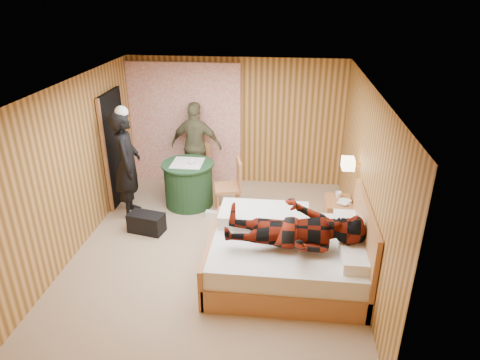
# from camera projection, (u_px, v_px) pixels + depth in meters

# --- Properties ---
(floor) EXTENTS (4.20, 5.00, 0.01)m
(floor) POSITION_uv_depth(u_px,v_px,m) (217.00, 246.00, 6.65)
(floor) COLOR tan
(floor) RESTS_ON ground
(ceiling) EXTENTS (4.20, 5.00, 0.01)m
(ceiling) POSITION_uv_depth(u_px,v_px,m) (213.00, 86.00, 5.61)
(ceiling) COLOR silver
(ceiling) RESTS_ON wall_back
(wall_back) EXTENTS (4.20, 0.02, 2.50)m
(wall_back) POSITION_uv_depth(u_px,v_px,m) (236.00, 122.00, 8.39)
(wall_back) COLOR tan
(wall_back) RESTS_ON floor
(wall_left) EXTENTS (0.02, 5.00, 2.50)m
(wall_left) POSITION_uv_depth(u_px,v_px,m) (76.00, 167.00, 6.34)
(wall_left) COLOR tan
(wall_left) RESTS_ON floor
(wall_right) EXTENTS (0.02, 5.00, 2.50)m
(wall_right) POSITION_uv_depth(u_px,v_px,m) (365.00, 180.00, 5.92)
(wall_right) COLOR tan
(wall_right) RESTS_ON floor
(curtain) EXTENTS (2.20, 0.08, 2.40)m
(curtain) POSITION_uv_depth(u_px,v_px,m) (185.00, 124.00, 8.45)
(curtain) COLOR white
(curtain) RESTS_ON floor
(doorway) EXTENTS (0.06, 0.90, 2.05)m
(doorway) POSITION_uv_depth(u_px,v_px,m) (115.00, 148.00, 7.69)
(doorway) COLOR black
(doorway) RESTS_ON floor
(wall_lamp) EXTENTS (0.26, 0.24, 0.16)m
(wall_lamp) POSITION_uv_depth(u_px,v_px,m) (348.00, 164.00, 6.32)
(wall_lamp) COLOR gold
(wall_lamp) RESTS_ON wall_right
(bed) EXTENTS (2.16, 1.70, 1.17)m
(bed) POSITION_uv_depth(u_px,v_px,m) (290.00, 255.00, 5.86)
(bed) COLOR tan
(bed) RESTS_ON floor
(nightstand) EXTENTS (0.43, 0.58, 0.56)m
(nightstand) POSITION_uv_depth(u_px,v_px,m) (337.00, 215.00, 6.96)
(nightstand) COLOR tan
(nightstand) RESTS_ON floor
(round_table) EXTENTS (0.93, 0.93, 0.83)m
(round_table) POSITION_uv_depth(u_px,v_px,m) (189.00, 184.00, 7.77)
(round_table) COLOR #214726
(round_table) RESTS_ON floor
(chair_far) EXTENTS (0.54, 0.54, 0.93)m
(chair_far) POSITION_uv_depth(u_px,v_px,m) (198.00, 162.00, 8.37)
(chair_far) COLOR tan
(chair_far) RESTS_ON floor
(chair_near) EXTENTS (0.54, 0.54, 1.00)m
(chair_near) POSITION_uv_depth(u_px,v_px,m) (232.00, 182.00, 7.43)
(chair_near) COLOR tan
(chair_near) RESTS_ON floor
(duffel_bag) EXTENTS (0.62, 0.41, 0.32)m
(duffel_bag) POSITION_uv_depth(u_px,v_px,m) (147.00, 223.00, 6.99)
(duffel_bag) COLOR black
(duffel_bag) RESTS_ON floor
(sneaker_left) EXTENTS (0.26, 0.13, 0.11)m
(sneaker_left) POSITION_uv_depth(u_px,v_px,m) (213.00, 214.00, 7.47)
(sneaker_left) COLOR white
(sneaker_left) RESTS_ON floor
(sneaker_right) EXTENTS (0.28, 0.15, 0.12)m
(sneaker_right) POSITION_uv_depth(u_px,v_px,m) (225.00, 221.00, 7.25)
(sneaker_right) COLOR white
(sneaker_right) RESTS_ON floor
(woman_standing) EXTENTS (0.61, 0.78, 1.87)m
(woman_standing) POSITION_uv_depth(u_px,v_px,m) (127.00, 165.00, 7.23)
(woman_standing) COLOR black
(woman_standing) RESTS_ON floor
(man_at_table) EXTENTS (1.05, 0.53, 1.72)m
(man_at_table) POSITION_uv_depth(u_px,v_px,m) (196.00, 146.00, 8.29)
(man_at_table) COLOR #666444
(man_at_table) RESTS_ON floor
(man_on_bed) EXTENTS (0.86, 0.67, 1.77)m
(man_on_bed) POSITION_uv_depth(u_px,v_px,m) (295.00, 220.00, 5.36)
(man_on_bed) COLOR maroon
(man_on_bed) RESTS_ON bed
(book_lower) EXTENTS (0.17, 0.23, 0.02)m
(book_lower) POSITION_uv_depth(u_px,v_px,m) (339.00, 202.00, 6.80)
(book_lower) COLOR white
(book_lower) RESTS_ON nightstand
(book_upper) EXTENTS (0.26, 0.28, 0.02)m
(book_upper) POSITION_uv_depth(u_px,v_px,m) (339.00, 200.00, 6.79)
(book_upper) COLOR white
(book_upper) RESTS_ON nightstand
(cup_nightstand) EXTENTS (0.10, 0.10, 0.09)m
(cup_nightstand) POSITION_uv_depth(u_px,v_px,m) (338.00, 194.00, 6.94)
(cup_nightstand) COLOR white
(cup_nightstand) RESTS_ON nightstand
(cup_table) EXTENTS (0.15, 0.15, 0.10)m
(cup_table) POSITION_uv_depth(u_px,v_px,m) (192.00, 161.00, 7.52)
(cup_table) COLOR white
(cup_table) RESTS_ON round_table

